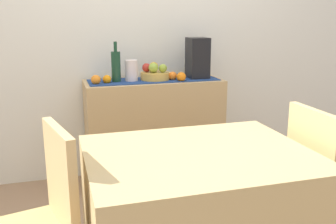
# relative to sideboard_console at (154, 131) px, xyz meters

# --- Properties ---
(room_wall_rear) EXTENTS (6.40, 0.06, 2.70)m
(room_wall_rear) POSITION_rel_sideboard_console_xyz_m (-0.04, 0.26, 0.92)
(room_wall_rear) COLOR silver
(room_wall_rear) RESTS_ON ground
(sideboard_console) EXTENTS (1.11, 0.42, 0.85)m
(sideboard_console) POSITION_rel_sideboard_console_xyz_m (0.00, 0.00, 0.00)
(sideboard_console) COLOR tan
(sideboard_console) RESTS_ON ground
(table_runner) EXTENTS (1.05, 0.32, 0.01)m
(table_runner) POSITION_rel_sideboard_console_xyz_m (0.00, 0.00, 0.43)
(table_runner) COLOR navy
(table_runner) RESTS_ON sideboard_console
(fruit_bowl) EXTENTS (0.23, 0.23, 0.06)m
(fruit_bowl) POSITION_rel_sideboard_console_xyz_m (0.01, 0.00, 0.46)
(fruit_bowl) COLOR gold
(fruit_bowl) RESTS_ON table_runner
(apple_left) EXTENTS (0.07, 0.07, 0.07)m
(apple_left) POSITION_rel_sideboard_console_xyz_m (0.02, 0.06, 0.53)
(apple_left) COLOR gold
(apple_left) RESTS_ON fruit_bowl
(apple_center) EXTENTS (0.07, 0.07, 0.07)m
(apple_center) POSITION_rel_sideboard_console_xyz_m (0.07, -0.02, 0.53)
(apple_center) COLOR #8DA736
(apple_center) RESTS_ON fruit_bowl
(apple_front) EXTENTS (0.08, 0.08, 0.08)m
(apple_front) POSITION_rel_sideboard_console_xyz_m (-0.01, -0.02, 0.53)
(apple_front) COLOR #91AE3E
(apple_front) RESTS_ON fruit_bowl
(apple_upper) EXTENTS (0.07, 0.07, 0.07)m
(apple_upper) POSITION_rel_sideboard_console_xyz_m (-0.05, 0.04, 0.53)
(apple_upper) COLOR #AA2D24
(apple_upper) RESTS_ON fruit_bowl
(wine_bottle) EXTENTS (0.07, 0.07, 0.32)m
(wine_bottle) POSITION_rel_sideboard_console_xyz_m (-0.30, 0.00, 0.55)
(wine_bottle) COLOR #193E27
(wine_bottle) RESTS_ON sideboard_console
(coffee_maker) EXTENTS (0.16, 0.18, 0.34)m
(coffee_maker) POSITION_rel_sideboard_console_xyz_m (0.38, 0.00, 0.59)
(coffee_maker) COLOR black
(coffee_maker) RESTS_ON sideboard_console
(ceramic_vase) EXTENTS (0.10, 0.10, 0.17)m
(ceramic_vase) POSITION_rel_sideboard_console_xyz_m (-0.18, 0.00, 0.51)
(ceramic_vase) COLOR silver
(ceramic_vase) RESTS_ON sideboard_console
(orange_loose_near_bowl) EXTENTS (0.07, 0.07, 0.07)m
(orange_loose_near_bowl) POSITION_rel_sideboard_console_xyz_m (0.20, -0.12, 0.46)
(orange_loose_near_bowl) COLOR orange
(orange_loose_near_bowl) RESTS_ON sideboard_console
(orange_loose_far) EXTENTS (0.07, 0.07, 0.07)m
(orange_loose_far) POSITION_rel_sideboard_console_xyz_m (-0.38, -0.05, 0.46)
(orange_loose_far) COLOR orange
(orange_loose_far) RESTS_ON sideboard_console
(orange_loose_end) EXTENTS (0.07, 0.07, 0.07)m
(orange_loose_end) POSITION_rel_sideboard_console_xyz_m (-0.47, -0.06, 0.46)
(orange_loose_end) COLOR orange
(orange_loose_end) RESTS_ON sideboard_console
(orange_loose_mid) EXTENTS (0.07, 0.07, 0.07)m
(orange_loose_mid) POSITION_rel_sideboard_console_xyz_m (0.15, -0.04, 0.46)
(orange_loose_mid) COLOR orange
(orange_loose_mid) RESTS_ON sideboard_console
(dining_table) EXTENTS (1.06, 0.84, 0.74)m
(dining_table) POSITION_rel_sideboard_console_xyz_m (-0.13, -1.39, -0.06)
(dining_table) COLOR tan
(dining_table) RESTS_ON ground
(chair_by_corner) EXTENTS (0.40, 0.40, 0.90)m
(chair_by_corner) POSITION_rel_sideboard_console_xyz_m (0.66, -1.39, -0.16)
(chair_by_corner) COLOR tan
(chair_by_corner) RESTS_ON ground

